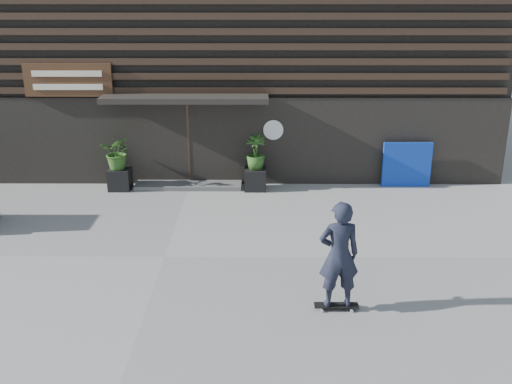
{
  "coord_description": "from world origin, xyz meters",
  "views": [
    {
      "loc": [
        1.98,
        -11.28,
        5.38
      ],
      "look_at": [
        1.93,
        1.01,
        1.1
      ],
      "focal_mm": 41.3,
      "sensor_mm": 36.0,
      "label": 1
    }
  ],
  "objects_px": {
    "skateboarder": "(339,255)",
    "blue_tarp": "(407,165)",
    "planter_pot_right": "(255,179)",
    "planter_pot_left": "(120,179)"
  },
  "relations": [
    {
      "from": "planter_pot_right",
      "to": "skateboarder",
      "type": "height_order",
      "value": "skateboarder"
    },
    {
      "from": "planter_pot_left",
      "to": "planter_pot_right",
      "type": "distance_m",
      "value": 3.8
    },
    {
      "from": "skateboarder",
      "to": "blue_tarp",
      "type": "bearing_deg",
      "value": 67.61
    },
    {
      "from": "planter_pot_right",
      "to": "blue_tarp",
      "type": "bearing_deg",
      "value": 4.01
    },
    {
      "from": "planter_pot_right",
      "to": "blue_tarp",
      "type": "height_order",
      "value": "blue_tarp"
    },
    {
      "from": "planter_pot_right",
      "to": "blue_tarp",
      "type": "xyz_separation_m",
      "value": [
        4.28,
        0.3,
        0.34
      ]
    },
    {
      "from": "blue_tarp",
      "to": "skateboarder",
      "type": "bearing_deg",
      "value": -112.67
    },
    {
      "from": "planter_pot_left",
      "to": "blue_tarp",
      "type": "height_order",
      "value": "blue_tarp"
    },
    {
      "from": "planter_pot_right",
      "to": "skateboarder",
      "type": "xyz_separation_m",
      "value": [
        1.46,
        -6.54,
        0.76
      ]
    },
    {
      "from": "planter_pot_left",
      "to": "planter_pot_right",
      "type": "relative_size",
      "value": 1.0
    }
  ]
}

